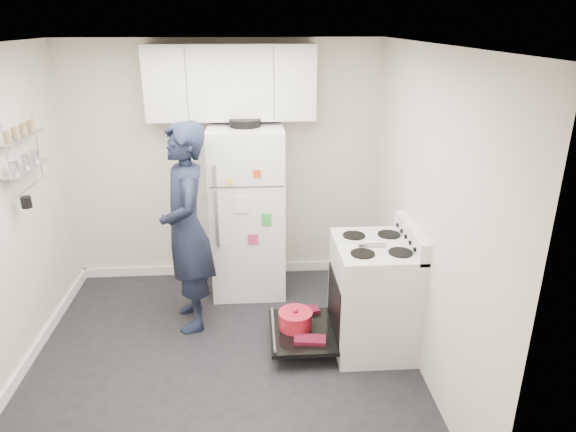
{
  "coord_description": "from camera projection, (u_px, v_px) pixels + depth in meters",
  "views": [
    {
      "loc": [
        0.3,
        -3.6,
        2.66
      ],
      "look_at": [
        0.58,
        0.58,
        1.05
      ],
      "focal_mm": 32.0,
      "sensor_mm": 36.0,
      "label": 1
    }
  ],
  "objects": [
    {
      "name": "room",
      "position": [
        212.0,
        225.0,
        3.88
      ],
      "size": [
        3.21,
        3.21,
        2.51
      ],
      "color": "black",
      "rests_on": "ground"
    },
    {
      "name": "electric_range",
      "position": [
        371.0,
        296.0,
        4.34
      ],
      "size": [
        0.66,
        0.76,
        1.1
      ],
      "color": "silver",
      "rests_on": "ground"
    },
    {
      "name": "open_oven_door",
      "position": [
        299.0,
        326.0,
        4.42
      ],
      "size": [
        0.55,
        0.72,
        0.23
      ],
      "color": "black",
      "rests_on": "ground"
    },
    {
      "name": "refrigerator",
      "position": [
        248.0,
        210.0,
        5.15
      ],
      "size": [
        0.72,
        0.74,
        1.78
      ],
      "color": "white",
      "rests_on": "ground"
    },
    {
      "name": "upper_cabinets",
      "position": [
        231.0,
        82.0,
        4.87
      ],
      "size": [
        1.6,
        0.33,
        0.7
      ],
      "primitive_type": "cube",
      "color": "silver",
      "rests_on": "room"
    },
    {
      "name": "wall_shelf_rack",
      "position": [
        23.0,
        153.0,
        4.04
      ],
      "size": [
        0.14,
        0.6,
        0.61
      ],
      "color": "#B2B2B7",
      "rests_on": "room"
    },
    {
      "name": "person",
      "position": [
        187.0,
        229.0,
        4.5
      ],
      "size": [
        0.59,
        0.77,
        1.88
      ],
      "primitive_type": "imported",
      "rotation": [
        0.0,
        0.0,
        -1.36
      ],
      "color": "#161D32",
      "rests_on": "ground"
    }
  ]
}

